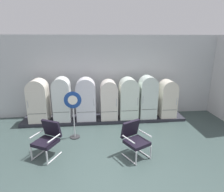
# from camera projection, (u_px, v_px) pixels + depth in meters

# --- Properties ---
(ground) EXTENTS (12.00, 10.00, 0.05)m
(ground) POSITION_uv_depth(u_px,v_px,m) (112.00, 169.00, 4.78)
(ground) COLOR #374845
(back_wall) EXTENTS (11.76, 0.12, 3.22)m
(back_wall) POSITION_uv_depth(u_px,v_px,m) (103.00, 76.00, 7.81)
(back_wall) COLOR silver
(back_wall) RESTS_ON ground
(display_plinth) EXTENTS (6.22, 0.95, 0.11)m
(display_plinth) POSITION_uv_depth(u_px,v_px,m) (104.00, 118.00, 7.64)
(display_plinth) COLOR #292932
(display_plinth) RESTS_ON ground
(refrigerator_0) EXTENTS (0.69, 0.69, 1.57)m
(refrigerator_0) POSITION_uv_depth(u_px,v_px,m) (38.00, 99.00, 7.07)
(refrigerator_0) COLOR silver
(refrigerator_0) RESTS_ON display_plinth
(refrigerator_1) EXTENTS (0.62, 0.65, 1.62)m
(refrigerator_1) POSITION_uv_depth(u_px,v_px,m) (62.00, 98.00, 7.12)
(refrigerator_1) COLOR white
(refrigerator_1) RESTS_ON display_plinth
(refrigerator_2) EXTENTS (0.71, 0.63, 1.59)m
(refrigerator_2) POSITION_uv_depth(u_px,v_px,m) (86.00, 98.00, 7.20)
(refrigerator_2) COLOR white
(refrigerator_2) RESTS_ON display_plinth
(refrigerator_3) EXTENTS (0.63, 0.68, 1.48)m
(refrigerator_3) POSITION_uv_depth(u_px,v_px,m) (109.00, 98.00, 7.32)
(refrigerator_3) COLOR silver
(refrigerator_3) RESTS_ON display_plinth
(refrigerator_4) EXTENTS (0.69, 0.68, 1.56)m
(refrigerator_4) POSITION_uv_depth(u_px,v_px,m) (128.00, 97.00, 7.37)
(refrigerator_4) COLOR silver
(refrigerator_4) RESTS_ON display_plinth
(refrigerator_5) EXTENTS (0.63, 0.62, 1.62)m
(refrigerator_5) POSITION_uv_depth(u_px,v_px,m) (148.00, 96.00, 7.40)
(refrigerator_5) COLOR silver
(refrigerator_5) RESTS_ON display_plinth
(refrigerator_6) EXTENTS (0.61, 0.64, 1.45)m
(refrigerator_6) POSITION_uv_depth(u_px,v_px,m) (168.00, 97.00, 7.51)
(refrigerator_6) COLOR silver
(refrigerator_6) RESTS_ON display_plinth
(armchair_left) EXTENTS (0.80, 0.84, 0.96)m
(armchair_left) POSITION_uv_depth(u_px,v_px,m) (48.00, 138.00, 5.18)
(armchair_left) COLOR silver
(armchair_left) RESTS_ON ground
(armchair_right) EXTENTS (0.80, 0.85, 0.96)m
(armchair_right) POSITION_uv_depth(u_px,v_px,m) (134.00, 138.00, 5.17)
(armchair_right) COLOR silver
(armchair_right) RESTS_ON ground
(sign_stand) EXTENTS (0.53, 0.32, 1.54)m
(sign_stand) POSITION_uv_depth(u_px,v_px,m) (74.00, 114.00, 6.03)
(sign_stand) COLOR #2D2D30
(sign_stand) RESTS_ON ground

